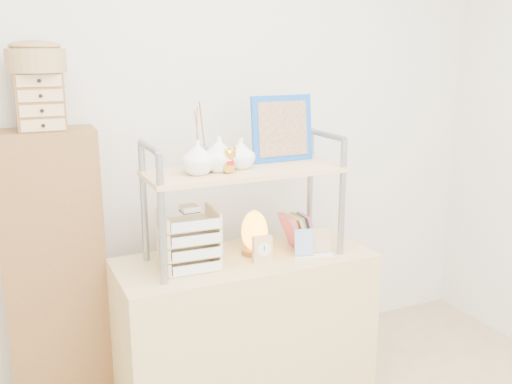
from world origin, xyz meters
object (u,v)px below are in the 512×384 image
salt_lamp (254,232)px  letter_tray (190,243)px  cabinet (55,272)px  desk (245,330)px

salt_lamp → letter_tray: bearing=-173.0°
cabinet → salt_lamp: size_ratio=6.34×
letter_tray → salt_lamp: letter_tray is taller
letter_tray → desk: bearing=4.3°
cabinet → desk: bearing=-22.8°
desk → letter_tray: letter_tray is taller
cabinet → salt_lamp: cabinet is taller
cabinet → salt_lamp: 0.96m
salt_lamp → desk: bearing=-160.9°
desk → letter_tray: (-0.27, -0.02, 0.49)m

